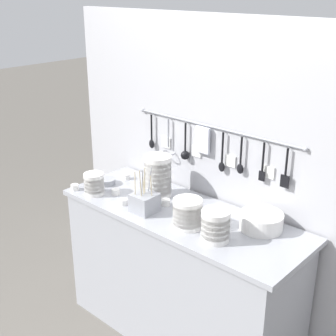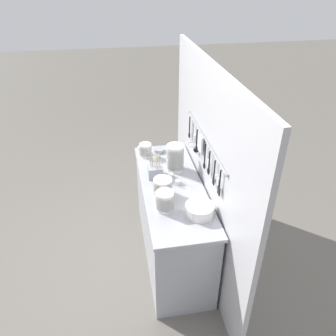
{
  "view_description": "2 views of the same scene",
  "coord_description": "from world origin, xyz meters",
  "px_view_note": "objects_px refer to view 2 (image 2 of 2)",
  "views": [
    {
      "loc": [
        1.57,
        -1.85,
        2.11
      ],
      "look_at": [
        -0.07,
        -0.04,
        1.14
      ],
      "focal_mm": 50.0,
      "sensor_mm": 36.0,
      "label": 1
    },
    {
      "loc": [
        2.41,
        -0.46,
        2.6
      ],
      "look_at": [
        -0.0,
        -0.04,
        1.06
      ],
      "focal_mm": 35.0,
      "sensor_mm": 36.0,
      "label": 2
    }
  ],
  "objects_px": {
    "cup_back_left": "(178,182)",
    "cup_edge_far": "(155,158)",
    "cup_front_left": "(140,148)",
    "cup_front_right": "(150,166)",
    "bowl_stack_short_front": "(145,150)",
    "bowl_stack_back_corner": "(165,201)",
    "bowl_stack_tall_left": "(175,158)",
    "plate_stack": "(200,210)",
    "cup_centre": "(170,175)",
    "bowl_stack_wide_centre": "(163,187)",
    "steel_mixing_bowl": "(159,150)",
    "cup_back_right": "(173,151)",
    "cutlery_caddy": "(155,171)"
  },
  "relations": [
    {
      "from": "cup_front_right",
      "to": "cup_back_left",
      "type": "bearing_deg",
      "value": 34.23
    },
    {
      "from": "bowl_stack_tall_left",
      "to": "bowl_stack_wide_centre",
      "type": "bearing_deg",
      "value": -25.21
    },
    {
      "from": "bowl_stack_wide_centre",
      "to": "cup_front_right",
      "type": "xyz_separation_m",
      "value": [
        -0.46,
        -0.05,
        -0.06
      ]
    },
    {
      "from": "cup_back_right",
      "to": "cup_back_left",
      "type": "bearing_deg",
      "value": -6.58
    },
    {
      "from": "bowl_stack_tall_left",
      "to": "cup_front_left",
      "type": "bearing_deg",
      "value": -146.59
    },
    {
      "from": "cup_back_left",
      "to": "cup_edge_far",
      "type": "xyz_separation_m",
      "value": [
        -0.46,
        -0.15,
        0.0
      ]
    },
    {
      "from": "cup_back_left",
      "to": "plate_stack",
      "type": "bearing_deg",
      "value": 10.71
    },
    {
      "from": "cup_front_left",
      "to": "cup_centre",
      "type": "xyz_separation_m",
      "value": [
        0.58,
        0.23,
        0.0
      ]
    },
    {
      "from": "cup_centre",
      "to": "cup_front_left",
      "type": "bearing_deg",
      "value": -158.51
    },
    {
      "from": "plate_stack",
      "to": "steel_mixing_bowl",
      "type": "height_order",
      "value": "plate_stack"
    },
    {
      "from": "plate_stack",
      "to": "cup_front_right",
      "type": "xyz_separation_m",
      "value": [
        -0.77,
        -0.3,
        -0.03
      ]
    },
    {
      "from": "cup_back_right",
      "to": "cup_front_right",
      "type": "bearing_deg",
      "value": -45.68
    },
    {
      "from": "plate_stack",
      "to": "cup_back_left",
      "type": "bearing_deg",
      "value": -169.29
    },
    {
      "from": "cup_back_right",
      "to": "cup_back_left",
      "type": "relative_size",
      "value": 1.0
    },
    {
      "from": "cup_front_right",
      "to": "bowl_stack_short_front",
      "type": "bearing_deg",
      "value": -175.72
    },
    {
      "from": "bowl_stack_tall_left",
      "to": "cup_centre",
      "type": "relative_size",
      "value": 5.08
    },
    {
      "from": "steel_mixing_bowl",
      "to": "cup_edge_far",
      "type": "relative_size",
      "value": 2.23
    },
    {
      "from": "steel_mixing_bowl",
      "to": "cup_front_left",
      "type": "xyz_separation_m",
      "value": [
        -0.08,
        -0.2,
        -0.0
      ]
    },
    {
      "from": "cup_front_right",
      "to": "cup_centre",
      "type": "bearing_deg",
      "value": 40.76
    },
    {
      "from": "cup_back_right",
      "to": "cup_edge_far",
      "type": "bearing_deg",
      "value": -58.72
    },
    {
      "from": "bowl_stack_wide_centre",
      "to": "steel_mixing_bowl",
      "type": "relative_size",
      "value": 1.41
    },
    {
      "from": "bowl_stack_tall_left",
      "to": "cup_centre",
      "type": "height_order",
      "value": "bowl_stack_tall_left"
    },
    {
      "from": "cutlery_caddy",
      "to": "cup_front_right",
      "type": "distance_m",
      "value": 0.16
    },
    {
      "from": "plate_stack",
      "to": "cup_back_right",
      "type": "height_order",
      "value": "plate_stack"
    },
    {
      "from": "bowl_stack_tall_left",
      "to": "cup_centre",
      "type": "distance_m",
      "value": 0.19
    },
    {
      "from": "bowl_stack_back_corner",
      "to": "bowl_stack_wide_centre",
      "type": "relative_size",
      "value": 1.05
    },
    {
      "from": "bowl_stack_short_front",
      "to": "cup_edge_far",
      "type": "distance_m",
      "value": 0.14
    },
    {
      "from": "bowl_stack_wide_centre",
      "to": "plate_stack",
      "type": "distance_m",
      "value": 0.4
    },
    {
      "from": "cup_front_left",
      "to": "cup_back_right",
      "type": "relative_size",
      "value": 1.0
    },
    {
      "from": "steel_mixing_bowl",
      "to": "cup_edge_far",
      "type": "distance_m",
      "value": 0.18
    },
    {
      "from": "bowl_stack_back_corner",
      "to": "cup_edge_far",
      "type": "bearing_deg",
      "value": 177.76
    },
    {
      "from": "bowl_stack_wide_centre",
      "to": "cup_back_right",
      "type": "xyz_separation_m",
      "value": [
        -0.73,
        0.23,
        -0.06
      ]
    },
    {
      "from": "cup_front_left",
      "to": "cup_edge_far",
      "type": "distance_m",
      "value": 0.28
    },
    {
      "from": "bowl_stack_wide_centre",
      "to": "cup_front_left",
      "type": "bearing_deg",
      "value": -172.39
    },
    {
      "from": "bowl_stack_back_corner",
      "to": "cup_back_left",
      "type": "distance_m",
      "value": 0.39
    },
    {
      "from": "cutlery_caddy",
      "to": "bowl_stack_short_front",
      "type": "bearing_deg",
      "value": -173.86
    },
    {
      "from": "plate_stack",
      "to": "cup_front_left",
      "type": "relative_size",
      "value": 4.53
    },
    {
      "from": "bowl_stack_tall_left",
      "to": "cup_back_right",
      "type": "relative_size",
      "value": 5.08
    },
    {
      "from": "bowl_stack_short_front",
      "to": "steel_mixing_bowl",
      "type": "relative_size",
      "value": 1.2
    },
    {
      "from": "cup_back_left",
      "to": "cup_centre",
      "type": "bearing_deg",
      "value": -158.5
    },
    {
      "from": "cup_front_left",
      "to": "cup_front_right",
      "type": "height_order",
      "value": "same"
    },
    {
      "from": "bowl_stack_short_front",
      "to": "bowl_stack_back_corner",
      "type": "relative_size",
      "value": 0.82
    },
    {
      "from": "cup_front_right",
      "to": "cup_back_right",
      "type": "distance_m",
      "value": 0.39
    },
    {
      "from": "cup_front_left",
      "to": "cup_centre",
      "type": "relative_size",
      "value": 1.0
    },
    {
      "from": "bowl_stack_tall_left",
      "to": "plate_stack",
      "type": "height_order",
      "value": "bowl_stack_tall_left"
    },
    {
      "from": "bowl_stack_back_corner",
      "to": "cup_back_right",
      "type": "height_order",
      "value": "bowl_stack_back_corner"
    },
    {
      "from": "cup_back_right",
      "to": "bowl_stack_short_front",
      "type": "bearing_deg",
      "value": -84.76
    },
    {
      "from": "bowl_stack_tall_left",
      "to": "cup_back_left",
      "type": "relative_size",
      "value": 5.08
    },
    {
      "from": "bowl_stack_wide_centre",
      "to": "cup_edge_far",
      "type": "height_order",
      "value": "bowl_stack_wide_centre"
    },
    {
      "from": "bowl_stack_short_front",
      "to": "cup_front_left",
      "type": "relative_size",
      "value": 2.68
    }
  ]
}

